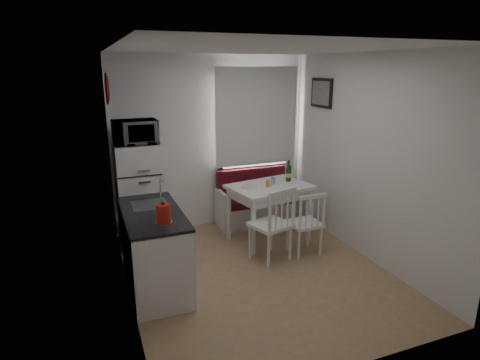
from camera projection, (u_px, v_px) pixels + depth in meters
The scene contains 22 objects.
floor at pixel (257, 272), 4.88m from camera, with size 3.00×3.50×0.02m, color #A37756.
ceiling at pixel (260, 49), 4.18m from camera, with size 3.00×3.50×0.02m, color white.
wall_back at pixel (212, 143), 6.10m from camera, with size 3.00×0.02×2.60m, color white.
wall_front at pixel (355, 223), 2.96m from camera, with size 3.00×0.02×2.60m, color white.
wall_left at pixel (122, 183), 4.00m from camera, with size 0.02×3.50×2.60m, color white.
wall_right at pixel (367, 159), 5.06m from camera, with size 0.02×3.50×2.60m, color white.
window at pixel (255, 120), 6.23m from camera, with size 1.22×0.06×1.47m, color white.
curtain at pixel (257, 117), 6.15m from camera, with size 1.35×0.02×1.50m, color white.
kitchen_counter at pixel (154, 249), 4.48m from camera, with size 0.62×1.32×1.16m.
wall_sign at pixel (107, 89), 5.08m from camera, with size 0.40×0.40×0.03m, color #1B20A6.
picture_frame at pixel (321, 93), 5.83m from camera, with size 0.04×0.52×0.42m, color black.
bench at pixel (255, 206), 6.37m from camera, with size 1.21×0.47×0.87m.
dining_table at pixel (269, 192), 5.64m from camera, with size 1.21×0.95×0.82m.
chair_left at pixel (274, 217), 4.98m from camera, with size 0.57×0.57×0.53m.
chair_right at pixel (308, 217), 5.19m from camera, with size 0.41×0.39×0.47m.
fridge at pixel (139, 195), 5.53m from camera, with size 0.57×0.57×1.43m, color white.
microwave at pixel (135, 132), 5.25m from camera, with size 0.57×0.39×0.32m, color white.
kettle at pixel (163, 214), 3.97m from camera, with size 0.17×0.17×0.23m, color #B71D0E.
wine_bottle at pixel (289, 171), 5.78m from camera, with size 0.08×0.08×0.31m, color #154320, non-canonical shape.
drinking_glass_orange at pixel (268, 184), 5.54m from camera, with size 0.06×0.06×0.09m, color orange.
drinking_glass_blue at pixel (273, 180), 5.67m from camera, with size 0.07×0.07×0.11m, color #76A2C9.
plate at pixel (249, 187), 5.52m from camera, with size 0.22×0.22×0.02m, color white.
Camera 1 is at (-1.80, -4.01, 2.41)m, focal length 30.00 mm.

